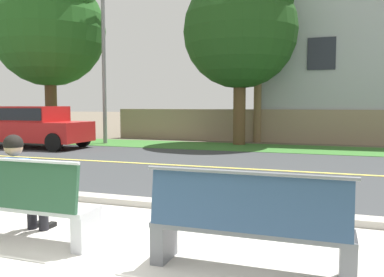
{
  "coord_description": "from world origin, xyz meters",
  "views": [
    {
      "loc": [
        2.06,
        -3.31,
        1.59
      ],
      "look_at": [
        -0.28,
        3.41,
        1.0
      ],
      "focal_mm": 37.77,
      "sensor_mm": 36.0,
      "label": 1
    }
  ],
  "objects_px": {
    "bench_right": "(248,227)",
    "car_red_near": "(32,125)",
    "bench_left": "(17,204)",
    "shade_tree_far_left": "(50,21)",
    "shade_tree_left": "(243,22)",
    "streetlamp": "(106,43)",
    "seated_person_blue": "(20,182)"
  },
  "relations": [
    {
      "from": "seated_person_blue",
      "to": "car_red_near",
      "type": "relative_size",
      "value": 0.29
    },
    {
      "from": "seated_person_blue",
      "to": "shade_tree_far_left",
      "type": "relative_size",
      "value": 0.16
    },
    {
      "from": "bench_left",
      "to": "shade_tree_left",
      "type": "distance_m",
      "value": 12.84
    },
    {
      "from": "bench_right",
      "to": "shade_tree_left",
      "type": "height_order",
      "value": "shade_tree_left"
    },
    {
      "from": "bench_right",
      "to": "shade_tree_left",
      "type": "bearing_deg",
      "value": 102.41
    },
    {
      "from": "shade_tree_far_left",
      "to": "bench_left",
      "type": "bearing_deg",
      "value": -53.5
    },
    {
      "from": "car_red_near",
      "to": "streetlamp",
      "type": "xyz_separation_m",
      "value": [
        1.72,
        2.45,
        3.24
      ]
    },
    {
      "from": "bench_right",
      "to": "car_red_near",
      "type": "bearing_deg",
      "value": 138.98
    },
    {
      "from": "bench_right",
      "to": "streetlamp",
      "type": "height_order",
      "value": "streetlamp"
    },
    {
      "from": "car_red_near",
      "to": "streetlamp",
      "type": "height_order",
      "value": "streetlamp"
    },
    {
      "from": "bench_right",
      "to": "streetlamp",
      "type": "distance_m",
      "value": 14.16
    },
    {
      "from": "bench_right",
      "to": "seated_person_blue",
      "type": "bearing_deg",
      "value": 176.48
    },
    {
      "from": "bench_left",
      "to": "bench_right",
      "type": "bearing_deg",
      "value": 0.0
    },
    {
      "from": "bench_left",
      "to": "bench_right",
      "type": "relative_size",
      "value": 1.0
    },
    {
      "from": "bench_left",
      "to": "bench_right",
      "type": "xyz_separation_m",
      "value": [
        2.69,
        0.0,
        0.0
      ]
    },
    {
      "from": "bench_right",
      "to": "shade_tree_far_left",
      "type": "relative_size",
      "value": 0.24
    },
    {
      "from": "streetlamp",
      "to": "shade_tree_left",
      "type": "height_order",
      "value": "shade_tree_left"
    },
    {
      "from": "bench_right",
      "to": "seated_person_blue",
      "type": "relative_size",
      "value": 1.52
    },
    {
      "from": "shade_tree_left",
      "to": "bench_left",
      "type": "bearing_deg",
      "value": -90.13
    },
    {
      "from": "shade_tree_far_left",
      "to": "car_red_near",
      "type": "bearing_deg",
      "value": -68.77
    },
    {
      "from": "bench_left",
      "to": "shade_tree_left",
      "type": "xyz_separation_m",
      "value": [
        0.03,
        12.09,
        4.34
      ]
    },
    {
      "from": "bench_left",
      "to": "shade_tree_far_left",
      "type": "height_order",
      "value": "shade_tree_far_left"
    },
    {
      "from": "bench_left",
      "to": "shade_tree_far_left",
      "type": "relative_size",
      "value": 0.24
    },
    {
      "from": "streetlamp",
      "to": "bench_left",
      "type": "bearing_deg",
      "value": -63.75
    },
    {
      "from": "bench_right",
      "to": "car_red_near",
      "type": "xyz_separation_m",
      "value": [
        -9.84,
        8.56,
        0.39
      ]
    },
    {
      "from": "bench_left",
      "to": "bench_right",
      "type": "height_order",
      "value": "same"
    },
    {
      "from": "streetlamp",
      "to": "shade_tree_left",
      "type": "bearing_deg",
      "value": 11.13
    },
    {
      "from": "seated_person_blue",
      "to": "car_red_near",
      "type": "height_order",
      "value": "car_red_near"
    },
    {
      "from": "car_red_near",
      "to": "streetlamp",
      "type": "distance_m",
      "value": 4.42
    },
    {
      "from": "streetlamp",
      "to": "seated_person_blue",
      "type": "bearing_deg",
      "value": -63.81
    },
    {
      "from": "bench_right",
      "to": "car_red_near",
      "type": "distance_m",
      "value": 13.05
    },
    {
      "from": "seated_person_blue",
      "to": "bench_right",
      "type": "bearing_deg",
      "value": -3.52
    }
  ]
}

